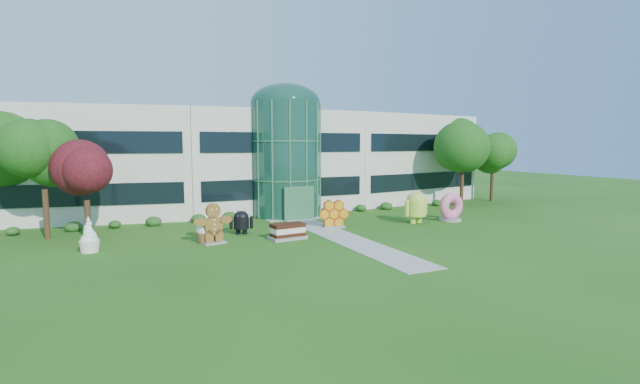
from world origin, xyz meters
name	(u,v)px	position (x,y,z in m)	size (l,w,h in m)	color
ground	(351,241)	(0.00, 0.00, 0.00)	(140.00, 140.00, 0.00)	#215114
building	(265,160)	(0.00, 18.00, 4.65)	(46.00, 15.00, 9.30)	beige
atrium	(286,160)	(0.00, 12.00, 4.90)	(6.00, 6.00, 9.80)	#194738
walkway	(337,235)	(0.00, 2.00, 0.02)	(2.40, 20.00, 0.04)	#9E9E93
tree_red	(87,194)	(-15.50, 7.50, 3.00)	(4.00, 4.00, 6.00)	#3F0C14
trees_backdrop	(282,167)	(0.00, 13.00, 4.20)	(52.00, 8.00, 8.40)	#174F13
android_green	(416,205)	(7.92, 3.82, 1.45)	(2.57, 1.71, 2.91)	#BCD945
android_black	(241,221)	(-5.88, 5.15, 0.97)	(1.70, 1.14, 1.93)	black
donut	(450,207)	(11.12, 3.54, 1.17)	(2.26, 1.08, 2.35)	#E85883
gingerbread	(213,223)	(-8.26, 2.95, 1.30)	(2.81, 1.08, 2.59)	brown
ice_cream_sandwich	(288,231)	(-3.55, 2.19, 0.53)	(2.40, 1.20, 1.07)	black
honeycomb	(334,215)	(1.13, 4.81, 0.95)	(2.41, 0.86, 1.89)	orange
froyo	(89,235)	(-15.32, 3.60, 1.04)	(1.21, 1.21, 2.08)	white
cupcake	(205,232)	(-8.73, 3.41, 0.66)	(1.11, 1.11, 1.33)	white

